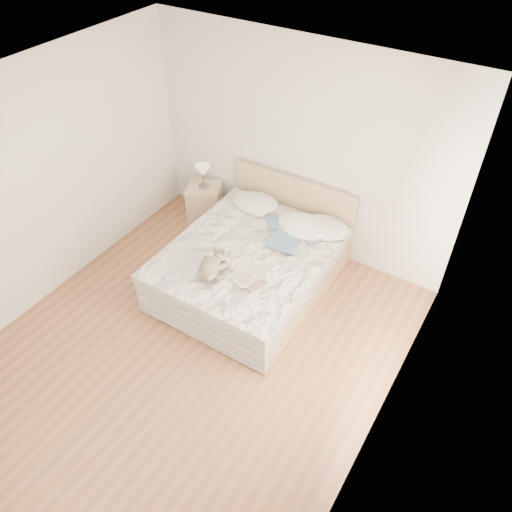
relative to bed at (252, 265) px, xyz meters
name	(u,v)px	position (x,y,z in m)	size (l,w,h in m)	color
floor	(194,348)	(0.00, -1.19, -0.31)	(4.00, 4.50, 0.00)	brown
ceiling	(163,116)	(0.00, -1.19, 2.39)	(4.00, 4.50, 0.00)	white
wall_back	(299,150)	(0.00, 1.06, 1.04)	(4.00, 0.02, 2.70)	silver
wall_left	(35,190)	(-2.00, -1.19, 1.04)	(0.02, 4.50, 2.70)	silver
wall_right	(391,347)	(2.00, -1.19, 1.04)	(0.02, 4.50, 2.70)	silver
window	(406,313)	(1.99, -0.89, 1.14)	(0.02, 1.30, 1.10)	white
bed	(252,265)	(0.00, 0.00, 0.00)	(1.72, 2.14, 1.00)	tan
nightstand	(205,203)	(-1.27, 0.76, -0.03)	(0.45, 0.40, 0.56)	tan
table_lamp	(203,172)	(-1.26, 0.76, 0.49)	(0.27, 0.27, 0.32)	#4E4843
pillow_left	(256,203)	(-0.40, 0.72, 0.33)	(0.62, 0.43, 0.19)	silver
pillow_middle	(301,226)	(0.33, 0.59, 0.33)	(0.65, 0.45, 0.19)	white
pillow_right	(323,227)	(0.56, 0.71, 0.33)	(0.64, 0.45, 0.19)	silver
blouse	(288,237)	(0.28, 0.34, 0.32)	(0.56, 0.60, 0.02)	#385677
photo_book	(256,210)	(-0.33, 0.59, 0.32)	(0.32, 0.22, 0.02)	white
childrens_book	(252,283)	(0.34, -0.54, 0.32)	(0.33, 0.22, 0.02)	#FDEDC8
teddy_bear	(210,271)	(-0.12, -0.65, 0.34)	(0.27, 0.38, 0.20)	#645D4E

